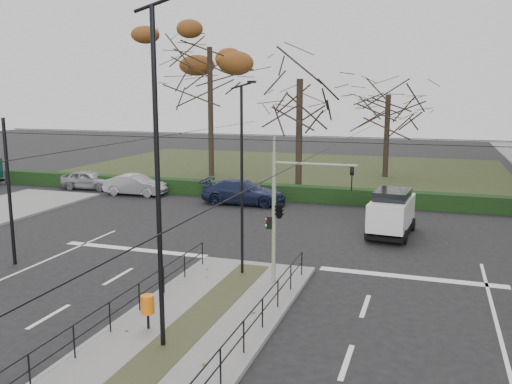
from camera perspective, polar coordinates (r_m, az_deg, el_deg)
ground at (r=18.00m, az=-4.77°, el=-12.39°), size 140.00×140.00×0.00m
median_island at (r=15.91m, az=-8.41°, el=-15.40°), size 4.40×15.00×0.14m
park at (r=49.38m, az=3.30°, el=2.35°), size 38.00×26.00×0.10m
hedge at (r=36.68m, az=-2.11°, el=0.26°), size 38.00×1.00×1.00m
median_railing at (r=15.46m, az=-8.67°, el=-12.52°), size 4.14×13.24×0.92m
catenary at (r=18.44m, az=-2.97°, el=-0.68°), size 20.00×34.00×6.00m
traffic_light at (r=19.36m, az=2.69°, el=-1.68°), size 3.24×1.86×4.76m
litter_bin at (r=16.44m, az=-11.34°, el=-11.58°), size 0.40×0.40×1.02m
streetlamp_median_near at (r=14.25m, az=-10.25°, el=1.49°), size 0.77×0.16×9.16m
streetlamp_median_far at (r=20.15m, az=-1.46°, el=1.45°), size 0.61×0.12×7.25m
parked_car_first at (r=41.39m, az=-17.22°, el=1.23°), size 4.11×1.83×1.37m
parked_car_second at (r=38.18m, az=-12.57°, el=0.74°), size 4.35×1.68×1.41m
parked_car_third at (r=34.27m, az=-1.30°, el=0.01°), size 5.40×2.31×1.55m
white_van at (r=27.50m, az=14.09°, el=-2.02°), size 2.23×4.31×2.27m
rust_tree at (r=45.28m, az=-4.90°, el=14.97°), size 9.91×9.91×13.80m
bare_tree_center at (r=45.78m, az=13.74°, el=9.31°), size 7.12×7.12×8.91m
bare_tree_near at (r=36.41m, az=4.63°, el=10.89°), size 6.43×6.43×10.31m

